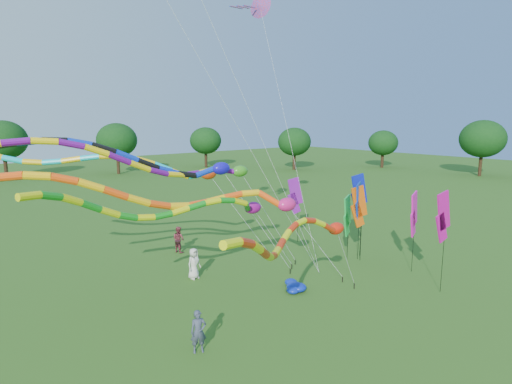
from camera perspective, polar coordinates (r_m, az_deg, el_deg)
ground at (r=19.04m, az=12.49°, el=-16.26°), size 160.00×160.00×0.00m
tree_ring at (r=12.88m, az=-8.35°, el=-2.45°), size 119.12×115.26×9.68m
tube_kite_red at (r=14.89m, az=6.36°, el=-5.68°), size 11.19×5.02×6.19m
tube_kite_orange at (r=17.90m, az=-8.31°, el=-0.66°), size 14.96×3.66×7.10m
tube_kite_purple at (r=18.89m, az=-14.49°, el=3.76°), size 16.38×1.31×8.25m
tube_kite_blue at (r=19.32m, az=-18.43°, el=4.29°), size 15.88×4.92×8.32m
tube_kite_cyan at (r=23.26m, az=-17.91°, el=3.56°), size 15.06×5.89×8.10m
tube_kite_green at (r=18.17m, az=-8.64°, el=-1.98°), size 13.34×2.05×6.63m
delta_kite_high_c at (r=27.59m, az=0.49°, el=23.58°), size 3.08×7.08×16.03m
banner_pole_green at (r=25.50m, az=12.07°, el=-3.12°), size 1.12×0.46×3.94m
banner_pole_blue_a at (r=25.41m, az=13.53°, el=-1.44°), size 1.10×0.52×4.72m
banner_pole_blue_b at (r=26.09m, az=13.56°, el=-0.32°), size 1.12×0.46×5.09m
banner_pole_orange at (r=25.33m, az=13.54°, el=-1.92°), size 1.13×0.42×4.52m
banner_pole_magenta_a at (r=21.78m, az=23.66°, el=-3.08°), size 1.16×0.18×5.01m
banner_pole_magenta_b at (r=24.22m, az=20.31°, el=-2.82°), size 1.14×0.39×4.51m
banner_pole_violet at (r=28.52m, az=5.21°, el=-0.51°), size 1.14×0.41×4.46m
blue_nylon_heap at (r=21.48m, az=4.63°, el=-12.38°), size 1.16×1.04×0.42m
person_a at (r=22.83m, az=-8.29°, el=-9.41°), size 0.89×0.67×1.63m
person_b at (r=16.17m, az=-7.68°, el=-17.96°), size 0.67×0.57×1.57m
person_c at (r=27.30m, az=-10.29°, el=-6.23°), size 0.79×0.92×1.65m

